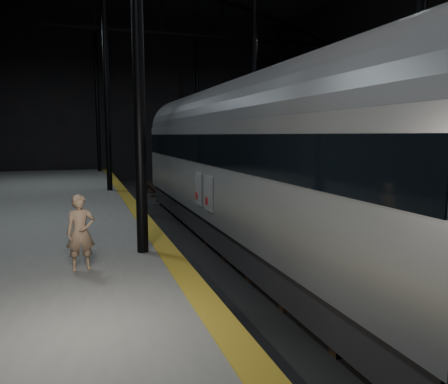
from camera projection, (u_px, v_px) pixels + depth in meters
name	position (u px, v px, depth m)	size (l,w,h in m)	color
ground	(238.00, 242.00, 15.24)	(44.00, 44.00, 0.00)	black
platform_right	(413.00, 215.00, 17.49)	(9.00, 43.80, 1.00)	#575755
tactile_strip	(143.00, 219.00, 14.11)	(0.50, 43.80, 0.01)	olive
track	(238.00, 240.00, 15.23)	(2.40, 43.00, 0.24)	#3F3328
train	(244.00, 157.00, 14.33)	(3.01, 20.10, 5.37)	#9B9EA2
woman	(81.00, 233.00, 8.71)	(0.56, 0.37, 1.53)	#A37F63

